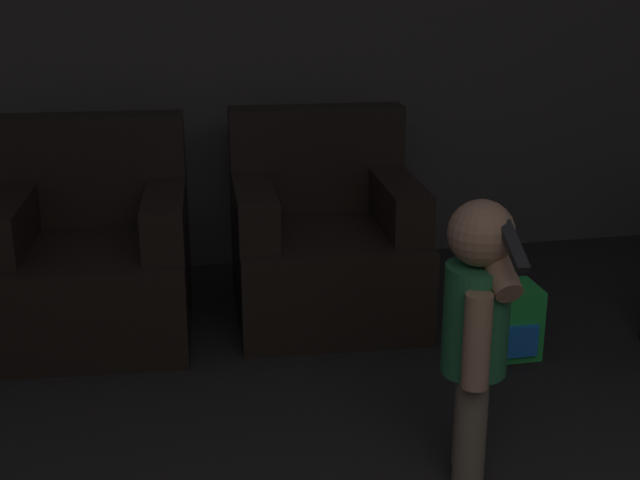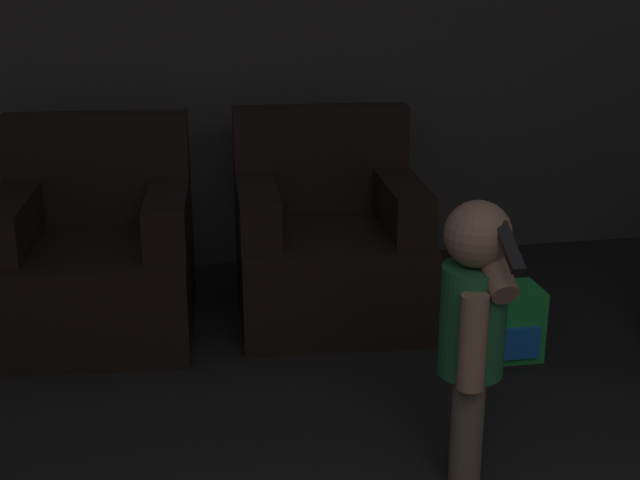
% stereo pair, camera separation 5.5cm
% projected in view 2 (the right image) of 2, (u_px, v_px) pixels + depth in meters
% --- Properties ---
extents(armchair_left, '(0.83, 0.83, 0.85)m').
position_uv_depth(armchair_left, '(96.00, 258.00, 3.65)').
color(armchair_left, black).
rests_on(armchair_left, ground_plane).
extents(armchair_right, '(0.81, 0.81, 0.85)m').
position_uv_depth(armchair_right, '(328.00, 244.00, 3.82)').
color(armchair_right, black).
rests_on(armchair_right, ground_plane).
extents(person_toddler, '(0.19, 0.34, 0.86)m').
position_uv_depth(person_toddler, '(474.00, 321.00, 2.53)').
color(person_toddler, brown).
rests_on(person_toddler, ground_plane).
extents(toy_backpack, '(0.22, 0.21, 0.28)m').
position_uv_depth(toy_backpack, '(510.00, 322.00, 3.44)').
color(toy_backpack, green).
rests_on(toy_backpack, ground_plane).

